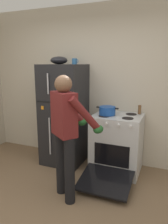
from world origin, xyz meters
name	(u,v)px	position (x,y,z in m)	size (l,w,h in m)	color
kitchen_wall_back	(98,85)	(0.00, 1.95, 1.35)	(6.00, 0.10, 2.70)	beige
refrigerator	(64,115)	(-0.47, 1.57, 0.86)	(0.68, 0.72, 1.72)	black
stove_range	(117,144)	(0.47, 1.55, 0.46)	(0.76, 1.23, 0.94)	silver
person_cook	(67,128)	(0.06, 0.62, 0.95)	(0.66, 0.70, 1.60)	black
red_pot	(107,111)	(0.31, 1.52, 1.01)	(0.35, 0.25, 0.13)	#19479E
coffee_mug	(75,61)	(-0.29, 1.62, 1.76)	(0.11, 0.08, 0.10)	#2D6093
pepper_mill	(140,110)	(0.77, 1.77, 1.01)	(0.05, 0.05, 0.14)	brown
mixing_bowl	(59,60)	(-0.55, 1.57, 1.78)	(0.28, 0.28, 0.13)	black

